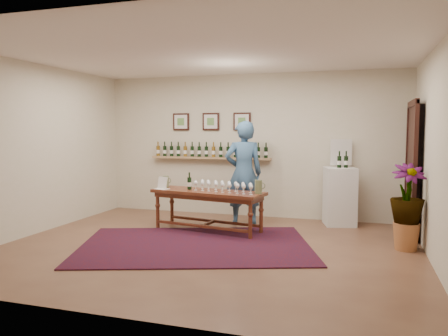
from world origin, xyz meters
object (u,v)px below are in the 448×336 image
(display_pedestal, at_px, (340,196))
(person, at_px, (244,173))
(potted_plant, at_px, (407,207))
(tasting_table, at_px, (208,197))

(display_pedestal, xyz_separation_m, person, (-1.67, -0.45, 0.42))
(display_pedestal, bearing_deg, person, -164.77)
(potted_plant, bearing_deg, person, 160.05)
(potted_plant, bearing_deg, tasting_table, 174.91)
(display_pedestal, distance_m, potted_plant, 1.73)
(display_pedestal, relative_size, potted_plant, 0.97)
(potted_plant, bearing_deg, display_pedestal, 124.84)
(tasting_table, xyz_separation_m, potted_plant, (3.10, -0.28, 0.04))
(tasting_table, xyz_separation_m, display_pedestal, (2.11, 1.14, -0.06))
(potted_plant, xyz_separation_m, person, (-2.66, 0.96, 0.31))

